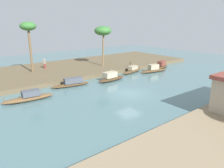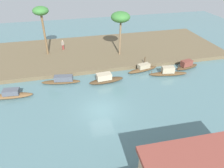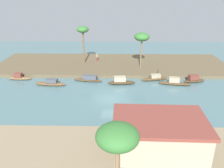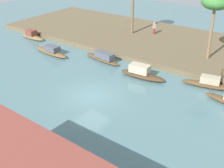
{
  "view_description": "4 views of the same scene",
  "coord_description": "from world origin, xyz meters",
  "views": [
    {
      "loc": [
        15.99,
        16.84,
        7.85
      ],
      "look_at": [
        0.61,
        -2.37,
        0.66
      ],
      "focal_mm": 34.38,
      "sensor_mm": 36.0,
      "label": 1
    },
    {
      "loc": [
        2.98,
        17.28,
        14.09
      ],
      "look_at": [
        -2.09,
        -3.77,
        0.67
      ],
      "focal_mm": 33.7,
      "sensor_mm": 36.0,
      "label": 2
    },
    {
      "loc": [
        -0.85,
        29.47,
        14.5
      ],
      "look_at": [
        -0.21,
        -2.72,
        1.11
      ],
      "focal_mm": 36.99,
      "sensor_mm": 36.0,
      "label": 3
    },
    {
      "loc": [
        -13.75,
        16.15,
        12.06
      ],
      "look_at": [
        -1.02,
        -1.47,
        0.81
      ],
      "focal_mm": 46.39,
      "sensor_mm": 36.0,
      "label": 4
    }
  ],
  "objects": [
    {
      "name": "sampan_with_tall_canopy",
      "position": [
        -10.27,
        -5.24,
        0.45
      ],
      "size": [
        5.29,
        1.72,
        1.29
      ],
      "rotation": [
        0.0,
        0.0,
        -0.15
      ],
      "color": "brown",
      "rests_on": "river_water"
    },
    {
      "name": "palm_tree_left_far",
      "position": [
        5.65,
        -15.17,
        6.91
      ],
      "size": [
        2.28,
        2.28,
        7.29
      ],
      "color": "brown",
      "rests_on": "riverbank_left"
    },
    {
      "name": "river_water",
      "position": [
        0.0,
        0.0,
        0.0
      ],
      "size": [
        75.73,
        75.73,
        0.0
      ],
      "primitive_type": "plane",
      "color": "slate",
      "rests_on": "ground"
    },
    {
      "name": "mooring_post",
      "position": [
        -8.09,
        -8.41,
        1.04
      ],
      "size": [
        0.14,
        0.14,
        0.99
      ],
      "primitive_type": "cylinder",
      "color": "#4C3823",
      "rests_on": "riverbank_left"
    },
    {
      "name": "person_on_near_bank",
      "position": [
        3.18,
        -16.58,
        1.2
      ],
      "size": [
        0.51,
        0.51,
        1.55
      ],
      "rotation": [
        0.0,
        0.0,
        3.83
      ],
      "color": "brown",
      "rests_on": "riverbank_left"
    },
    {
      "name": "riverbank_left",
      "position": [
        0.0,
        -15.08,
        0.27
      ],
      "size": [
        45.57,
        14.17,
        0.55
      ],
      "primitive_type": "cube",
      "color": "brown",
      "rests_on": "ground"
    },
    {
      "name": "sampan_near_left_bank",
      "position": [
        9.7,
        -4.63,
        0.4
      ],
      "size": [
        5.22,
        1.5,
        1.09
      ],
      "rotation": [
        0.0,
        0.0,
        -0.09
      ],
      "color": "brown",
      "rests_on": "river_water"
    },
    {
      "name": "sampan_with_red_awning",
      "position": [
        -13.76,
        -6.41,
        0.49
      ],
      "size": [
        3.86,
        1.79,
        1.31
      ],
      "rotation": [
        0.0,
        0.0,
        0.22
      ],
      "color": "#47331E",
      "rests_on": "river_water"
    },
    {
      "name": "palm_tree_left_near",
      "position": [
        -5.41,
        -12.29,
        6.29
      ],
      "size": [
        2.8,
        2.8,
        6.62
      ],
      "color": "#7F6647",
      "rests_on": "riverbank_left"
    },
    {
      "name": "sampan_upstream_small",
      "position": [
        -7.39,
        -7.16,
        0.4
      ],
      "size": [
        4.67,
        1.8,
        1.09
      ],
      "rotation": [
        0.0,
        0.0,
        0.2
      ],
      "color": "brown",
      "rests_on": "river_water"
    },
    {
      "name": "sampan_downstream_large",
      "position": [
        3.79,
        -6.51,
        0.42
      ],
      "size": [
        5.0,
        1.72,
        1.06
      ],
      "rotation": [
        0.0,
        0.0,
        -0.16
      ],
      "color": "brown",
      "rests_on": "river_water"
    },
    {
      "name": "sampan_foreground",
      "position": [
        -1.63,
        -5.38,
        0.49
      ],
      "size": [
        4.57,
        1.56,
        1.31
      ],
      "rotation": [
        0.0,
        0.0,
        0.09
      ],
      "color": "#47331E",
      "rests_on": "river_water"
    }
  ]
}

